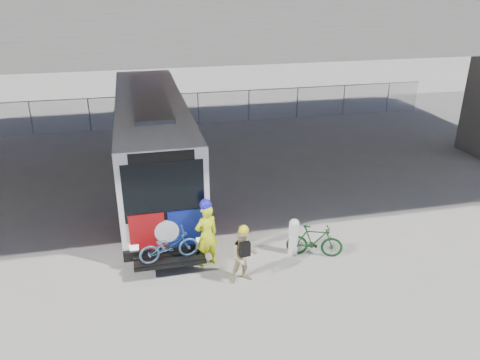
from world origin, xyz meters
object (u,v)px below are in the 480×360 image
object	(u,v)px
bollard	(294,235)
cyclist_tan	(244,255)
bike_parked	(315,241)
cyclist_hivis	(206,234)
bus	(152,135)

from	to	relation	value
bollard	cyclist_tan	size ratio (longest dim) A/B	0.68
cyclist_tan	bike_parked	xyz separation A→B (m)	(2.38, 0.77, -0.31)
cyclist_hivis	cyclist_tan	xyz separation A→B (m)	(0.85, -1.04, -0.20)
bus	cyclist_tan	world-z (taller)	bus
bus	bollard	distance (m)	7.51
bus	bike_parked	bearing A→B (deg)	-56.74
bus	cyclist_hivis	size ratio (longest dim) A/B	6.11
bus	bollard	world-z (taller)	bus
cyclist_hivis	bike_parked	size ratio (longest dim) A/B	1.25
bus	bike_parked	world-z (taller)	bus
cyclist_hivis	bike_parked	distance (m)	3.28
bollard	cyclist_tan	xyz separation A→B (m)	(-1.80, -1.04, 0.19)
bus	cyclist_hivis	distance (m)	6.51
cyclist_hivis	cyclist_tan	size ratio (longest dim) A/B	1.22
bus	bollard	size ratio (longest dim) A/B	11.01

